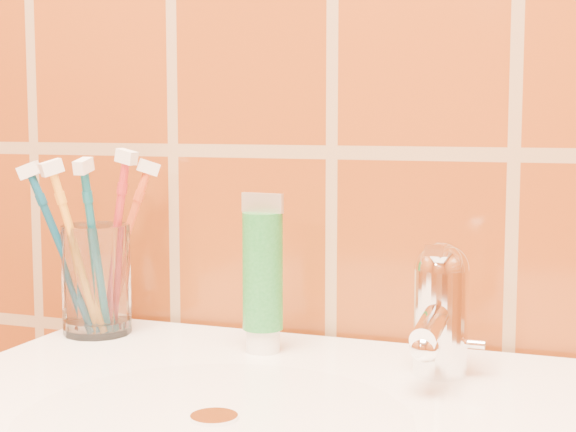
% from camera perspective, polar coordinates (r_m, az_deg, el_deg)
% --- Properties ---
extents(glass_tumbler, '(0.08, 0.08, 0.12)m').
position_cam_1_polar(glass_tumbler, '(0.95, -12.29, -4.03)').
color(glass_tumbler, white).
rests_on(glass_tumbler, pedestal_sink).
extents(toothpaste_tube, '(0.04, 0.04, 0.16)m').
position_cam_1_polar(toothpaste_tube, '(0.86, -1.65, -4.04)').
color(toothpaste_tube, white).
rests_on(toothpaste_tube, pedestal_sink).
extents(faucet, '(0.05, 0.11, 0.12)m').
position_cam_1_polar(faucet, '(0.79, 9.81, -5.68)').
color(faucet, white).
rests_on(faucet, pedestal_sink).
extents(toothbrush_0, '(0.13, 0.11, 0.19)m').
position_cam_1_polar(toothbrush_0, '(0.95, -14.37, -2.20)').
color(toothbrush_0, navy).
rests_on(toothbrush_0, glass_tumbler).
extents(toothbrush_1, '(0.14, 0.13, 0.20)m').
position_cam_1_polar(toothbrush_1, '(0.96, -10.65, -1.96)').
color(toothbrush_1, '#D15024').
rests_on(toothbrush_1, glass_tumbler).
extents(toothbrush_2, '(0.11, 0.12, 0.20)m').
position_cam_1_polar(toothbrush_2, '(0.93, -13.49, -2.19)').
color(toothbrush_2, orange).
rests_on(toothbrush_2, glass_tumbler).
extents(toothbrush_3, '(0.03, 0.10, 0.20)m').
position_cam_1_polar(toothbrush_3, '(0.93, -12.38, -2.14)').
color(toothbrush_3, '#0C5468').
rests_on(toothbrush_3, glass_tumbler).
extents(toothbrush_4, '(0.08, 0.07, 0.20)m').
position_cam_1_polar(toothbrush_4, '(0.94, -11.13, -1.73)').
color(toothbrush_4, '#AE2528').
rests_on(toothbrush_4, glass_tumbler).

